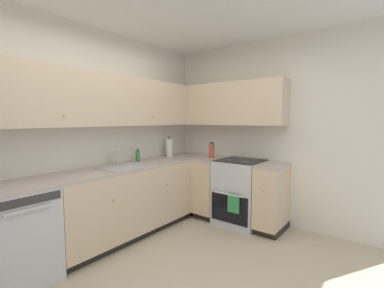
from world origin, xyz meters
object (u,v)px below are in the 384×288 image
(dishwasher, at_px, (15,237))
(soap_bottle, at_px, (138,156))
(oven_range, at_px, (240,191))
(paper_towel_roll, at_px, (169,148))
(oil_bottle, at_px, (212,151))

(dishwasher, height_order, soap_bottle, soap_bottle)
(oven_range, height_order, soap_bottle, soap_bottle)
(dishwasher, bearing_deg, oven_range, -20.68)
(dishwasher, distance_m, paper_towel_roll, 2.33)
(dishwasher, distance_m, soap_bottle, 1.71)
(soap_bottle, height_order, paper_towel_roll, paper_towel_roll)
(oven_range, xyz_separation_m, oil_bottle, (-0.02, 0.49, 0.56))
(oven_range, bearing_deg, oil_bottle, 92.16)
(dishwasher, xyz_separation_m, oil_bottle, (2.51, -0.47, 0.58))
(soap_bottle, relative_size, oil_bottle, 0.72)
(dishwasher, distance_m, oil_bottle, 2.62)
(oven_range, relative_size, soap_bottle, 6.08)
(oven_range, height_order, paper_towel_roll, paper_towel_roll)
(oil_bottle, bearing_deg, paper_towel_roll, 113.20)
(paper_towel_roll, bearing_deg, oven_range, -75.55)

